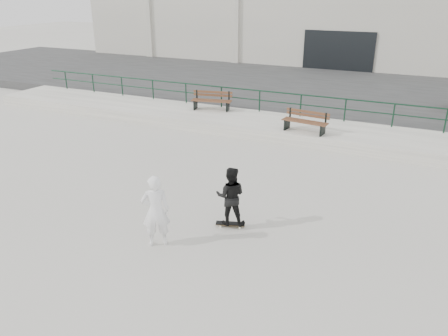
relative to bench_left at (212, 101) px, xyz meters
The scene contains 10 objects.
ground 10.68m from the bench_left, 72.48° to the right, with size 120.00×120.00×0.00m, color #B3B0A4.
ledge 3.34m from the bench_left, 11.43° to the right, with size 30.00×3.00×0.50m, color #B1AEA2.
parking_strip 8.51m from the bench_left, 67.80° to the left, with size 60.00×14.00×0.50m, color #343434.
railing 3.28m from the bench_left, 11.50° to the left, with size 28.00×0.06×1.03m.
commercial_building 22.38m from the bench_left, 81.66° to the left, with size 44.20×16.33×8.00m.
bench_left is the anchor object (origin of this frame).
bench_right 5.26m from the bench_left, 17.09° to the right, with size 1.91×0.77×0.86m.
skateboard 10.43m from the bench_left, 60.90° to the right, with size 0.80×0.44×0.09m.
standing_skater 10.39m from the bench_left, 60.90° to the right, with size 0.79×0.61×1.62m, color black.
seated_skater 11.31m from the bench_left, 70.54° to the right, with size 0.68×0.45×1.87m, color white.
Camera 1 is at (6.03, -8.34, 5.95)m, focal length 35.00 mm.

